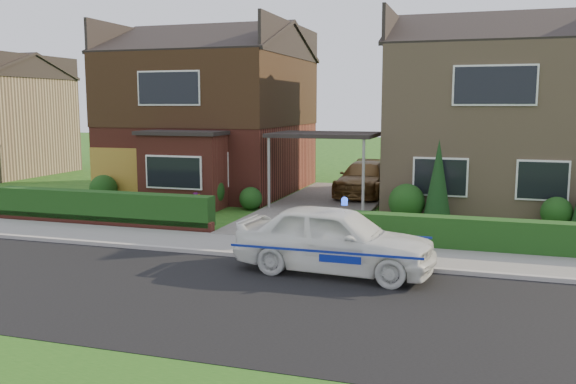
% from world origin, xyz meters
% --- Properties ---
extents(ground, '(120.00, 120.00, 0.00)m').
position_xyz_m(ground, '(0.00, 0.00, 0.00)').
color(ground, '#1E4D14').
rests_on(ground, ground).
extents(road, '(60.00, 6.00, 0.02)m').
position_xyz_m(road, '(0.00, 0.00, 0.00)').
color(road, black).
rests_on(road, ground).
extents(kerb, '(60.00, 0.16, 0.12)m').
position_xyz_m(kerb, '(0.00, 3.05, 0.06)').
color(kerb, '#9E9993').
rests_on(kerb, ground).
extents(sidewalk, '(60.00, 2.00, 0.10)m').
position_xyz_m(sidewalk, '(0.00, 4.10, 0.05)').
color(sidewalk, slate).
rests_on(sidewalk, ground).
extents(driveway, '(3.80, 12.00, 0.12)m').
position_xyz_m(driveway, '(0.00, 11.00, 0.06)').
color(driveway, '#666059').
rests_on(driveway, ground).
extents(house_left, '(7.50, 9.53, 7.25)m').
position_xyz_m(house_left, '(-5.78, 13.90, 3.81)').
color(house_left, maroon).
rests_on(house_left, ground).
extents(house_right, '(7.50, 8.06, 7.25)m').
position_xyz_m(house_right, '(5.80, 13.99, 3.66)').
color(house_right, '#967A5B').
rests_on(house_right, ground).
extents(carport_link, '(3.80, 3.00, 2.77)m').
position_xyz_m(carport_link, '(0.00, 10.95, 2.66)').
color(carport_link, black).
rests_on(carport_link, ground).
extents(garage_door, '(2.20, 0.10, 2.10)m').
position_xyz_m(garage_door, '(-8.25, 9.96, 1.05)').
color(garage_door, olive).
rests_on(garage_door, ground).
extents(dwarf_wall, '(7.70, 0.25, 0.36)m').
position_xyz_m(dwarf_wall, '(-5.80, 5.30, 0.18)').
color(dwarf_wall, maroon).
rests_on(dwarf_wall, ground).
extents(hedge_left, '(7.50, 0.55, 0.90)m').
position_xyz_m(hedge_left, '(-5.80, 5.45, 0.00)').
color(hedge_left, '#133C14').
rests_on(hedge_left, ground).
extents(hedge_right, '(7.50, 0.55, 0.80)m').
position_xyz_m(hedge_right, '(5.80, 5.35, 0.00)').
color(hedge_right, '#133C14').
rests_on(hedge_right, ground).
extents(shrub_left_far, '(1.08, 1.08, 1.08)m').
position_xyz_m(shrub_left_far, '(-8.50, 9.50, 0.54)').
color(shrub_left_far, '#133C14').
rests_on(shrub_left_far, ground).
extents(shrub_left_mid, '(1.32, 1.32, 1.32)m').
position_xyz_m(shrub_left_mid, '(-4.00, 9.30, 0.66)').
color(shrub_left_mid, '#133C14').
rests_on(shrub_left_mid, ground).
extents(shrub_left_near, '(0.84, 0.84, 0.84)m').
position_xyz_m(shrub_left_near, '(-2.40, 9.60, 0.42)').
color(shrub_left_near, '#133C14').
rests_on(shrub_left_near, ground).
extents(shrub_right_near, '(1.20, 1.20, 1.20)m').
position_xyz_m(shrub_right_near, '(3.20, 9.40, 0.60)').
color(shrub_right_near, '#133C14').
rests_on(shrub_right_near, ground).
extents(shrub_right_mid, '(0.96, 0.96, 0.96)m').
position_xyz_m(shrub_right_mid, '(7.80, 9.50, 0.48)').
color(shrub_right_mid, '#133C14').
rests_on(shrub_right_mid, ground).
extents(conifer_a, '(0.90, 0.90, 2.60)m').
position_xyz_m(conifer_a, '(4.20, 9.20, 1.30)').
color(conifer_a, black).
rests_on(conifer_a, ground).
extents(police_car, '(4.16, 4.65, 1.71)m').
position_xyz_m(police_car, '(2.39, 2.40, 0.77)').
color(police_car, white).
rests_on(police_car, ground).
extents(driveway_car, '(2.00, 4.64, 1.33)m').
position_xyz_m(driveway_car, '(1.00, 13.76, 0.79)').
color(driveway_car, brown).
rests_on(driveway_car, driveway).
extents(potted_plant_a, '(0.46, 0.39, 0.75)m').
position_xyz_m(potted_plant_a, '(-5.93, 8.72, 0.37)').
color(potted_plant_a, gray).
rests_on(potted_plant_a, ground).
extents(potted_plant_b, '(0.57, 0.53, 0.83)m').
position_xyz_m(potted_plant_b, '(-4.80, 6.16, 0.41)').
color(potted_plant_b, gray).
rests_on(potted_plant_b, ground).
extents(potted_plant_c, '(0.54, 0.54, 0.78)m').
position_xyz_m(potted_plant_c, '(-3.77, 8.07, 0.39)').
color(potted_plant_c, gray).
rests_on(potted_plant_c, ground).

